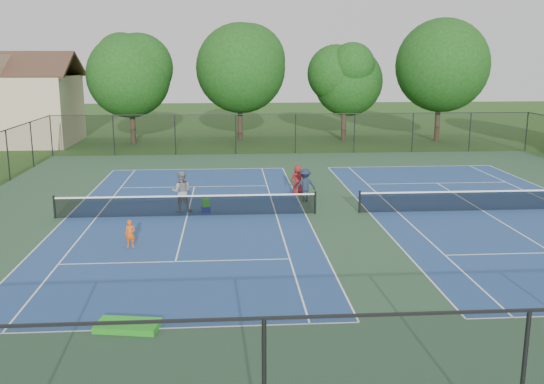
{
  "coord_description": "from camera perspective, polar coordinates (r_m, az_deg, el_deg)",
  "views": [
    {
      "loc": [
        -5.03,
        -27.2,
        7.18
      ],
      "look_at": [
        -3.14,
        -1.0,
        1.3
      ],
      "focal_mm": 40.0,
      "sensor_mm": 36.0,
      "label": 1
    }
  ],
  "objects": [
    {
      "name": "instructor",
      "position": [
        28.81,
        -8.52,
        0.04
      ],
      "size": [
        0.96,
        0.76,
        1.95
      ],
      "primitive_type": "imported",
      "rotation": [
        0.0,
        0.0,
        3.12
      ],
      "color": "gray",
      "rests_on": "ground"
    },
    {
      "name": "clapboard_house",
      "position": [
        55.35,
        -23.26,
        7.37
      ],
      "size": [
        10.8,
        8.1,
        7.65
      ],
      "color": "tan",
      "rests_on": "ground"
    },
    {
      "name": "tree_back_b",
      "position": [
        53.21,
        -3.08,
        11.97
      ],
      "size": [
        7.6,
        7.6,
        10.03
      ],
      "color": "#2D2116",
      "rests_on": "ground"
    },
    {
      "name": "bystander_c",
      "position": [
        32.13,
        2.44,
        1.15
      ],
      "size": [
        0.8,
        0.54,
        1.6
      ],
      "primitive_type": "imported",
      "rotation": [
        0.0,
        0.0,
        3.19
      ],
      "color": "maroon",
      "rests_on": "ground"
    },
    {
      "name": "child_player",
      "position": [
        23.9,
        -13.2,
        -3.85
      ],
      "size": [
        0.4,
        0.27,
        1.09
      ],
      "primitive_type": "imported",
      "rotation": [
        0.0,
        0.0,
        -0.04
      ],
      "color": "#E7540F",
      "rests_on": "ground"
    },
    {
      "name": "perimeter_fence",
      "position": [
        28.21,
        6.23,
        1.14
      ],
      "size": [
        36.08,
        36.08,
        3.02
      ],
      "color": "black",
      "rests_on": "ground"
    },
    {
      "name": "green_tarp",
      "position": [
        17.16,
        -13.42,
        -12.14
      ],
      "size": [
        1.81,
        1.13,
        0.17
      ],
      "primitive_type": "cube",
      "rotation": [
        0.0,
        0.0,
        -0.18
      ],
      "color": "green",
      "rests_on": "ground"
    },
    {
      "name": "ball_hopper",
      "position": [
        28.59,
        -6.26,
        -1.02
      ],
      "size": [
        0.4,
        0.35,
        0.37
      ],
      "primitive_type": "cube",
      "rotation": [
        0.0,
        0.0,
        0.25
      ],
      "color": "green",
      "rests_on": "ball_crate"
    },
    {
      "name": "ball_crate",
      "position": [
        28.67,
        -6.24,
        -1.66
      ],
      "size": [
        0.44,
        0.35,
        0.29
      ],
      "primitive_type": "cube",
      "rotation": [
        0.0,
        0.0,
        0.12
      ],
      "color": "navy",
      "rests_on": "ground"
    },
    {
      "name": "tree_back_c",
      "position": [
        53.18,
        6.87,
        10.7
      ],
      "size": [
        6.0,
        6.0,
        8.4
      ],
      "color": "#2D2116",
      "rests_on": "ground"
    },
    {
      "name": "tennis_court_right",
      "position": [
        30.57,
        19.19,
        -1.49
      ],
      "size": [
        12.0,
        23.83,
        1.07
      ],
      "color": "navy",
      "rests_on": "ground"
    },
    {
      "name": "tree_back_d",
      "position": [
        54.28,
        15.62,
        11.79
      ],
      "size": [
        7.8,
        7.8,
        10.37
      ],
      "color": "#2D2116",
      "rests_on": "ground"
    },
    {
      "name": "tennis_court_left",
      "position": [
        28.17,
        -8.0,
        -2.07
      ],
      "size": [
        12.0,
        23.83,
        1.07
      ],
      "color": "navy",
      "rests_on": "ground"
    },
    {
      "name": "court_pad",
      "position": [
        28.57,
        6.16,
        -2.0
      ],
      "size": [
        36.0,
        36.0,
        0.01
      ],
      "primitive_type": "cube",
      "color": "#2A4B32",
      "rests_on": "ground"
    },
    {
      "name": "tree_back_a",
      "position": [
        51.83,
        -13.22,
        11.03
      ],
      "size": [
        6.8,
        6.8,
        9.15
      ],
      "color": "#2D2116",
      "rests_on": "ground"
    },
    {
      "name": "ground",
      "position": [
        28.57,
        6.16,
        -2.01
      ],
      "size": [
        140.0,
        140.0,
        0.0
      ],
      "primitive_type": "plane",
      "color": "#234716",
      "rests_on": "ground"
    },
    {
      "name": "bystander_b",
      "position": [
        30.63,
        3.15,
        0.66
      ],
      "size": [
        1.12,
        0.69,
        1.68
      ],
      "primitive_type": "imported",
      "rotation": [
        0.0,
        0.0,
        3.21
      ],
      "color": "#1A2339",
      "rests_on": "ground"
    }
  ]
}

